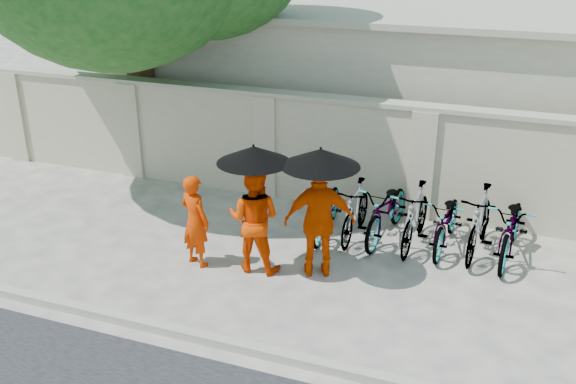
% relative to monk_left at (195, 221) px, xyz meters
% --- Properties ---
extents(ground, '(80.00, 80.00, 0.00)m').
position_rel_monk_left_xyz_m(ground, '(0.95, -0.12, -0.74)').
color(ground, beige).
extents(kerb, '(40.00, 0.16, 0.12)m').
position_rel_monk_left_xyz_m(kerb, '(0.95, -1.82, -0.68)').
color(kerb, '#9F9F8A').
rests_on(kerb, ground).
extents(compound_wall, '(20.00, 0.30, 2.00)m').
position_rel_monk_left_xyz_m(compound_wall, '(1.95, 3.08, 0.26)').
color(compound_wall, '#C5B992').
rests_on(compound_wall, ground).
extents(building_behind, '(14.00, 6.00, 3.20)m').
position_rel_monk_left_xyz_m(building_behind, '(2.95, 6.88, 0.86)').
color(building_behind, beige).
rests_on(building_behind, ground).
extents(monk_left, '(0.63, 0.52, 1.49)m').
position_rel_monk_left_xyz_m(monk_left, '(0.00, 0.00, 0.00)').
color(monk_left, red).
rests_on(monk_left, ground).
extents(monk_center, '(0.86, 0.69, 1.69)m').
position_rel_monk_left_xyz_m(monk_center, '(0.91, 0.18, 0.10)').
color(monk_center, '#E13800').
rests_on(monk_center, ground).
extents(parasol_center, '(1.08, 1.08, 1.08)m').
position_rel_monk_left_xyz_m(parasol_center, '(0.96, 0.10, 1.16)').
color(parasol_center, black).
rests_on(parasol_center, ground).
extents(monk_right, '(1.14, 0.79, 1.79)m').
position_rel_monk_left_xyz_m(monk_right, '(1.89, 0.36, 0.15)').
color(monk_right, '#DA3D01').
rests_on(monk_right, ground).
extents(parasol_right, '(1.14, 1.14, 1.04)m').
position_rel_monk_left_xyz_m(parasol_right, '(1.91, 0.28, 1.17)').
color(parasol_right, black).
rests_on(parasol_right, ground).
extents(bike_0, '(0.74, 1.82, 0.94)m').
position_rel_monk_left_xyz_m(bike_0, '(1.58, 1.78, -0.28)').
color(bike_0, '#959595').
rests_on(bike_0, ground).
extents(bike_1, '(0.47, 1.64, 0.98)m').
position_rel_monk_left_xyz_m(bike_1, '(2.08, 1.78, -0.25)').
color(bike_1, '#959595').
rests_on(bike_1, ground).
extents(bike_2, '(0.87, 1.99, 1.01)m').
position_rel_monk_left_xyz_m(bike_2, '(2.58, 1.95, -0.24)').
color(bike_2, '#959595').
rests_on(bike_2, ground).
extents(bike_3, '(0.59, 1.77, 1.05)m').
position_rel_monk_left_xyz_m(bike_3, '(3.09, 1.81, -0.22)').
color(bike_3, '#959595').
rests_on(bike_3, ground).
extents(bike_4, '(0.73, 1.83, 0.95)m').
position_rel_monk_left_xyz_m(bike_4, '(3.59, 1.94, -0.27)').
color(bike_4, '#959595').
rests_on(bike_4, ground).
extents(bike_5, '(0.69, 1.86, 1.09)m').
position_rel_monk_left_xyz_m(bike_5, '(4.09, 1.92, -0.20)').
color(bike_5, '#959595').
rests_on(bike_5, ground).
extents(bike_6, '(0.86, 2.03, 1.04)m').
position_rel_monk_left_xyz_m(bike_6, '(4.59, 1.95, -0.23)').
color(bike_6, '#959595').
rests_on(bike_6, ground).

